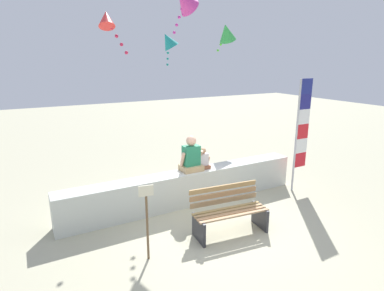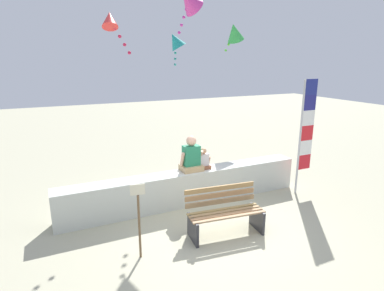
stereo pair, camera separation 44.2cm
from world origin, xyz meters
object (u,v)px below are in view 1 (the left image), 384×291
Objects in this scene: person_child at (203,160)px; kite_red at (107,20)px; flag_banner at (301,129)px; kite_magenta at (184,1)px; sign_post at (147,217)px; kite_green at (226,33)px; person_adult at (191,157)px; kite_teal at (168,41)px; park_bench at (229,212)px.

kite_red reaches higher than person_child.
person_child is 2.58m from flag_banner.
person_child is 0.44× the size of kite_magenta.
sign_post reaches higher than person_child.
person_adult is at bearing -134.81° from kite_green.
kite_magenta is at bearing -101.33° from kite_teal.
kite_green is 0.92× the size of kite_red.
person_adult is 3.92m from kite_magenta.
kite_green reaches higher than sign_post.
kite_teal is at bearing 73.28° from person_adult.
sign_post is at bearing -167.13° from flag_banner.
flag_banner is 4.62m from sign_post.
person_child is at bearing 0.07° from person_adult.
kite_magenta reaches higher than flag_banner.
kite_magenta is 1.04× the size of kite_teal.
kite_teal is (0.69, 3.34, 2.83)m from person_child.
sign_post is at bearing -135.29° from kite_green.
flag_banner is (2.74, 0.92, 1.19)m from park_bench.
kite_magenta is 0.85× the size of sign_post.
person_adult is at bearing -106.72° from kite_teal.
person_adult is 1.64× the size of person_child.
kite_red reaches higher than sign_post.
kite_red is (-1.99, -0.10, -0.55)m from kite_magenta.
kite_green is (0.07, 3.44, 2.47)m from flag_banner.
park_bench is 1.33× the size of kite_magenta.
kite_green reaches higher than person_adult.
park_bench is at bearing -161.49° from flag_banner.
park_bench is 1.39× the size of kite_teal.
flag_banner is at bearing -46.12° from kite_magenta.
park_bench is 1.84× the size of person_adult.
person_adult is 0.29× the size of flag_banner.
kite_red is (-4.15, -1.37, 0.03)m from kite_green.
kite_magenta reaches higher than park_bench.
kite_magenta is at bearing -149.49° from kite_green.
kite_green is 0.83× the size of kite_magenta.
kite_green reaches higher than person_child.
sign_post is (-4.43, -1.01, -0.82)m from flag_banner.
park_bench is 1.69m from person_adult.
person_adult is 3.59m from kite_red.
kite_red is (-2.35, -1.89, 0.30)m from kite_teal.
kite_teal is 1.07× the size of kite_red.
kite_teal is at bearing 38.87° from kite_red.
park_bench is at bearing -101.83° from person_child.
kite_magenta reaches higher than sign_post.
person_adult is 4.41m from kite_teal.
person_child is 0.38× the size of sign_post.
park_bench is 0.53× the size of flag_banner.
kite_teal is (1.00, 3.34, 2.70)m from person_adult.
kite_red is (-1.34, 2.98, 3.69)m from park_bench.
kite_teal is (1.01, 4.88, 3.39)m from park_bench.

